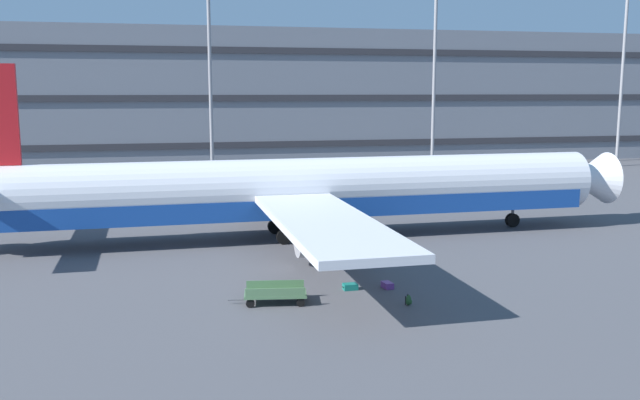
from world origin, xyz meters
TOP-DOWN VIEW (x-y plane):
  - ground_plane at (0.00, 0.00)m, footprint 600.00×600.00m
  - terminal_structure at (0.00, 49.77)m, footprint 179.29×22.21m
  - airliner at (4.78, -0.10)m, footprint 42.92×34.77m
  - light_mast_center_left at (1.76, 30.87)m, footprint 1.80×0.50m
  - light_mast_center_right at (25.83, 30.87)m, footprint 1.80×0.50m
  - light_mast_right at (48.96, 30.87)m, footprint 1.80×0.50m
  - suitcase_teal at (5.11, -11.45)m, footprint 0.69×0.45m
  - suitcase_large at (6.83, -11.58)m, footprint 0.46×0.69m
  - backpack_scuffed at (6.90, -14.20)m, footprint 0.39×0.40m
  - baggage_cart at (1.51, -12.69)m, footprint 3.36×1.66m

SIDE VIEW (x-z plane):
  - ground_plane at x=0.00m, z-range 0.00..0.00m
  - suitcase_teal at x=5.11m, z-range 0.00..0.28m
  - suitcase_large at x=6.83m, z-range 0.00..0.28m
  - backpack_scuffed at x=6.90m, z-range -0.03..0.46m
  - baggage_cart at x=1.51m, z-range 0.02..0.84m
  - airliner at x=4.78m, z-range -2.29..8.00m
  - terminal_structure at x=0.00m, z-range 0.00..16.00m
  - light_mast_center_left at x=1.76m, z-range 1.68..23.01m
  - light_mast_right at x=48.96m, z-range 1.69..23.15m
  - light_mast_center_right at x=25.83m, z-range 1.73..26.32m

